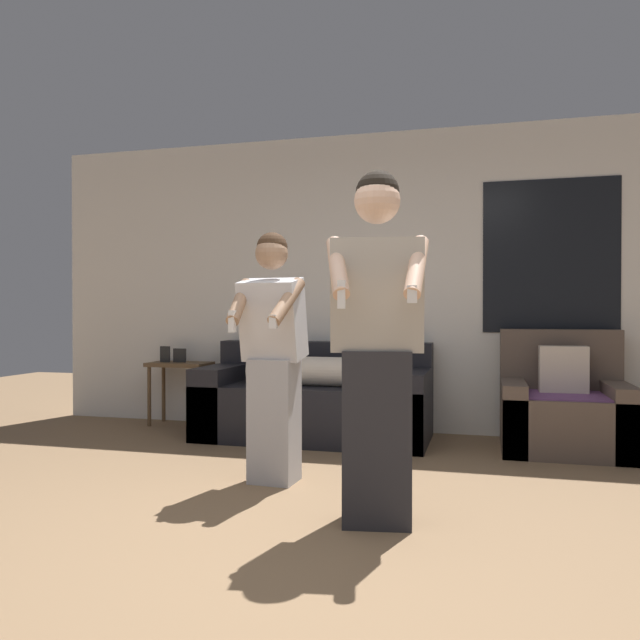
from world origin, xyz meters
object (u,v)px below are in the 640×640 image
at_px(couch, 315,402).
at_px(side_table, 179,372).
at_px(person_right, 377,345).
at_px(person_left, 273,356).
at_px(armchair, 563,410).

xyz_separation_m(couch, side_table, (-1.42, 0.26, 0.19)).
height_order(side_table, person_right, person_right).
distance_m(side_table, person_left, 2.29).
distance_m(armchair, side_table, 3.42).
relative_size(couch, person_right, 1.08).
xyz_separation_m(armchair, person_right, (-1.12, -2.06, 0.59)).
distance_m(side_table, person_right, 3.26).
bearing_deg(side_table, couch, -10.58).
height_order(armchair, side_table, armchair).
distance_m(couch, side_table, 1.45).
relative_size(armchair, person_left, 0.59).
xyz_separation_m(couch, person_left, (0.11, -1.42, 0.49)).
bearing_deg(person_right, person_left, 141.70).
distance_m(couch, person_left, 1.50).
height_order(couch, armchair, armchair).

